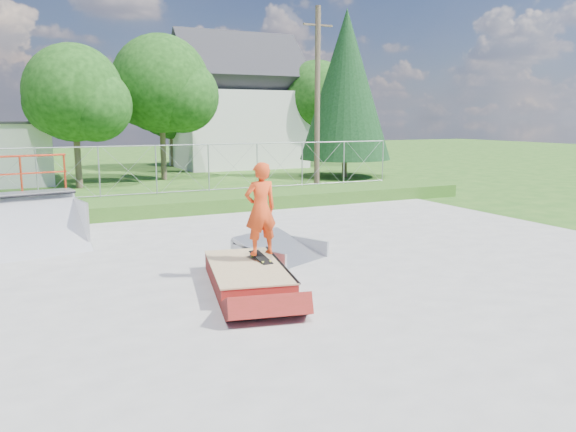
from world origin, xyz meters
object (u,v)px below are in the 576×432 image
skater (261,213)px  flat_bank_ramp (281,249)px  grind_box (247,276)px  quarter_pipe (31,205)px

skater → flat_bank_ramp: bearing=-130.9°
grind_box → quarter_pipe: 6.26m
quarter_pipe → skater: bearing=-59.3°
quarter_pipe → skater: size_ratio=1.25×
grind_box → flat_bank_ramp: (1.51, 1.69, 0.03)m
quarter_pipe → flat_bank_ramp: quarter_pipe is taller
grind_box → quarter_pipe: quarter_pipe is taller
grind_box → skater: 1.29m
quarter_pipe → grind_box: bearing=-63.7°
flat_bank_ramp → grind_box: bearing=-156.7°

